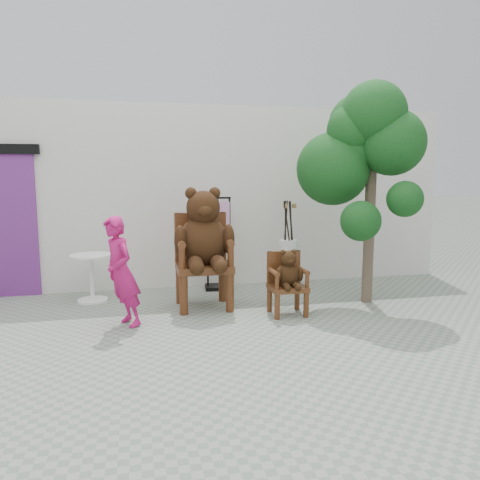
{
  "coord_description": "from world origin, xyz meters",
  "views": [
    {
      "loc": [
        -0.9,
        -5.11,
        1.88
      ],
      "look_at": [
        0.53,
        1.31,
        0.95
      ],
      "focal_mm": 35.0,
      "sensor_mm": 36.0,
      "label": 1
    }
  ],
  "objects_px": {
    "cafe_table": "(92,272)",
    "display_stand": "(219,254)",
    "tree": "(362,146)",
    "stool_bucket": "(288,250)",
    "person": "(122,272)",
    "chair_big": "(203,241)",
    "chair_small": "(287,276)"
  },
  "relations": [
    {
      "from": "chair_small",
      "to": "tree",
      "type": "distance_m",
      "value": 2.13
    },
    {
      "from": "display_stand",
      "to": "tree",
      "type": "height_order",
      "value": "tree"
    },
    {
      "from": "person",
      "to": "cafe_table",
      "type": "distance_m",
      "value": 1.42
    },
    {
      "from": "chair_small",
      "to": "cafe_table",
      "type": "distance_m",
      "value": 2.91
    },
    {
      "from": "tree",
      "to": "cafe_table",
      "type": "bearing_deg",
      "value": 166.41
    },
    {
      "from": "cafe_table",
      "to": "display_stand",
      "type": "relative_size",
      "value": 0.47
    },
    {
      "from": "chair_big",
      "to": "cafe_table",
      "type": "distance_m",
      "value": 1.79
    },
    {
      "from": "chair_big",
      "to": "person",
      "type": "xyz_separation_m",
      "value": [
        -1.1,
        -0.64,
        -0.26
      ]
    },
    {
      "from": "chair_small",
      "to": "stool_bucket",
      "type": "xyz_separation_m",
      "value": [
        0.45,
        1.34,
        0.12
      ]
    },
    {
      "from": "cafe_table",
      "to": "chair_big",
      "type": "bearing_deg",
      "value": -23.18
    },
    {
      "from": "person",
      "to": "stool_bucket",
      "type": "relative_size",
      "value": 0.95
    },
    {
      "from": "tree",
      "to": "person",
      "type": "bearing_deg",
      "value": -173.28
    },
    {
      "from": "stool_bucket",
      "to": "tree",
      "type": "xyz_separation_m",
      "value": [
        0.73,
        -1.01,
        1.63
      ]
    },
    {
      "from": "tree",
      "to": "chair_small",
      "type": "bearing_deg",
      "value": -164.52
    },
    {
      "from": "person",
      "to": "display_stand",
      "type": "relative_size",
      "value": 0.91
    },
    {
      "from": "chair_big",
      "to": "person",
      "type": "relative_size",
      "value": 1.23
    },
    {
      "from": "display_stand",
      "to": "tree",
      "type": "distance_m",
      "value": 2.79
    },
    {
      "from": "cafe_table",
      "to": "tree",
      "type": "xyz_separation_m",
      "value": [
        3.81,
        -0.92,
        1.83
      ]
    },
    {
      "from": "chair_big",
      "to": "stool_bucket",
      "type": "xyz_separation_m",
      "value": [
        1.5,
        0.76,
        -0.31
      ]
    },
    {
      "from": "chair_big",
      "to": "display_stand",
      "type": "height_order",
      "value": "chair_big"
    },
    {
      "from": "display_stand",
      "to": "chair_small",
      "type": "bearing_deg",
      "value": -62.31
    },
    {
      "from": "chair_small",
      "to": "tree",
      "type": "height_order",
      "value": "tree"
    },
    {
      "from": "chair_big",
      "to": "display_stand",
      "type": "xyz_separation_m",
      "value": [
        0.39,
        1.01,
        -0.37
      ]
    },
    {
      "from": "cafe_table",
      "to": "display_stand",
      "type": "xyz_separation_m",
      "value": [
        1.97,
        0.33,
        0.14
      ]
    },
    {
      "from": "stool_bucket",
      "to": "tree",
      "type": "relative_size",
      "value": 0.46
    },
    {
      "from": "display_stand",
      "to": "tree",
      "type": "xyz_separation_m",
      "value": [
        1.84,
        -1.25,
        1.68
      ]
    },
    {
      "from": "cafe_table",
      "to": "stool_bucket",
      "type": "bearing_deg",
      "value": 1.65
    },
    {
      "from": "cafe_table",
      "to": "tree",
      "type": "distance_m",
      "value": 4.32
    },
    {
      "from": "chair_small",
      "to": "display_stand",
      "type": "height_order",
      "value": "display_stand"
    },
    {
      "from": "tree",
      "to": "chair_big",
      "type": "bearing_deg",
      "value": 173.73
    },
    {
      "from": "chair_big",
      "to": "display_stand",
      "type": "relative_size",
      "value": 1.12
    },
    {
      "from": "stool_bucket",
      "to": "chair_small",
      "type": "bearing_deg",
      "value": -108.71
    }
  ]
}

